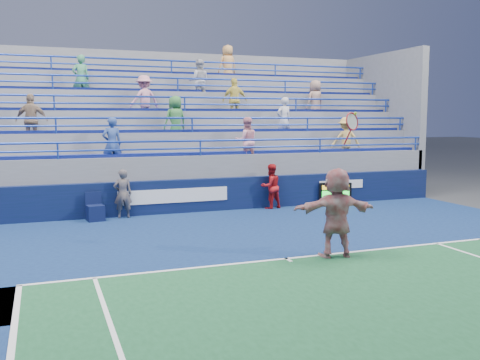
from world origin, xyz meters
name	(u,v)px	position (x,y,z in m)	size (l,w,h in m)	color
ground	(286,260)	(0.00, 0.00, 0.00)	(120.00, 120.00, 0.00)	#333538
sponsor_wall	(203,195)	(0.00, 6.50, 0.55)	(18.00, 0.32, 1.10)	#091734
bleacher_stand	(175,157)	(-0.01, 10.27, 1.55)	(18.00, 5.62, 6.13)	slate
serve_speed_board	(335,194)	(4.83, 6.12, 0.40)	(1.14, 0.46, 0.80)	black
judge_chair	(95,212)	(-3.52, 6.02, 0.28)	(0.55, 0.55, 0.87)	#0B1339
tennis_player	(336,212)	(1.13, -0.18, 1.01)	(1.95, 0.93, 3.24)	silver
line_judge	(123,194)	(-2.66, 6.17, 0.77)	(0.56, 0.37, 1.54)	#151E3A
ball_girl	(271,186)	(2.35, 6.21, 0.77)	(0.75, 0.58, 1.54)	#B11418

